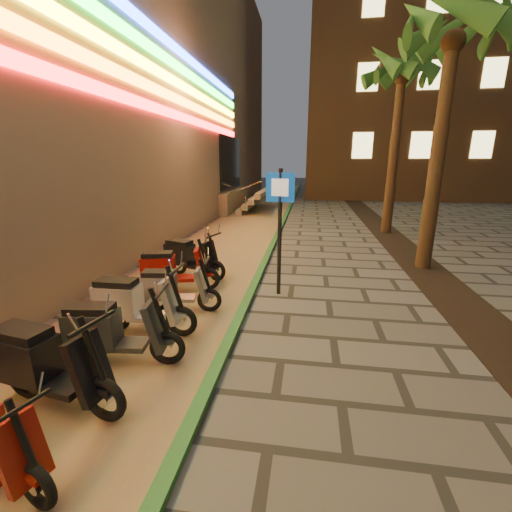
% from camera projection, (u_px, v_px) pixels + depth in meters
% --- Properties ---
extents(ground, '(120.00, 120.00, 0.00)m').
position_uv_depth(ground, '(268.00, 449.00, 3.61)').
color(ground, '#474442').
rests_on(ground, ground).
extents(parking_strip, '(3.40, 60.00, 0.01)m').
position_uv_depth(parking_strip, '(233.00, 238.00, 13.51)').
color(parking_strip, '#8C7251').
rests_on(parking_strip, ground).
extents(green_curb, '(0.18, 60.00, 0.10)m').
position_uv_depth(green_curb, '(276.00, 238.00, 13.25)').
color(green_curb, '#26662B').
rests_on(green_curb, ground).
extents(planting_strip, '(1.20, 40.00, 0.02)m').
position_uv_depth(planting_strip, '(449.00, 293.00, 7.84)').
color(planting_strip, black).
rests_on(planting_strip, ground).
extents(apartment_block, '(18.00, 16.06, 25.00)m').
position_uv_depth(apartment_block, '(417.00, 45.00, 29.39)').
color(apartment_block, brown).
rests_on(apartment_block, ground).
extents(palm_c, '(2.97, 3.02, 6.91)m').
position_uv_depth(palm_c, '(453.00, 40.00, 8.21)').
color(palm_c, '#472D19').
rests_on(palm_c, ground).
extents(palm_d, '(2.97, 3.02, 7.16)m').
position_uv_depth(palm_d, '(402.00, 78.00, 12.91)').
color(palm_d, '#472D19').
rests_on(palm_d, ground).
extents(pedestrian_sign, '(0.61, 0.12, 2.79)m').
position_uv_depth(pedestrian_sign, '(280.00, 215.00, 7.35)').
color(pedestrian_sign, black).
rests_on(pedestrian_sign, ground).
extents(scooter_5, '(1.86, 0.79, 1.30)m').
position_uv_depth(scooter_5, '(43.00, 364.00, 4.13)').
color(scooter_5, black).
rests_on(scooter_5, ground).
extents(scooter_6, '(1.74, 0.67, 1.22)m').
position_uv_depth(scooter_6, '(111.00, 331.00, 5.01)').
color(scooter_6, black).
rests_on(scooter_6, ground).
extents(scooter_7, '(1.80, 0.63, 1.27)m').
position_uv_depth(scooter_7, '(133.00, 303.00, 5.92)').
color(scooter_7, black).
rests_on(scooter_7, ground).
extents(scooter_8, '(1.59, 0.63, 1.12)m').
position_uv_depth(scooter_8, '(171.00, 289.00, 6.79)').
color(scooter_8, black).
rests_on(scooter_8, ground).
extents(scooter_9, '(1.76, 0.87, 1.24)m').
position_uv_depth(scooter_9, '(171.00, 269.00, 7.82)').
color(scooter_9, black).
rests_on(scooter_9, ground).
extents(scooter_10, '(1.74, 0.90, 1.23)m').
position_uv_depth(scooter_10, '(188.00, 257.00, 8.88)').
color(scooter_10, black).
rests_on(scooter_10, ground).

